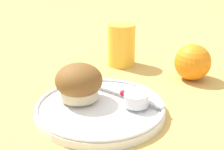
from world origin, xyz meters
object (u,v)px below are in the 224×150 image
(orange_fruit, at_px, (193,62))
(butter_knife, at_px, (124,94))
(juice_glass, at_px, (121,45))
(muffin, at_px, (79,83))

(orange_fruit, bearing_deg, butter_knife, -104.09)
(orange_fruit, distance_m, juice_glass, 0.19)
(butter_knife, bearing_deg, juice_glass, 128.40)
(juice_glass, bearing_deg, muffin, -72.08)
(orange_fruit, height_order, juice_glass, juice_glass)
(juice_glass, bearing_deg, butter_knife, -51.84)
(muffin, xyz_separation_m, orange_fruit, (0.11, 0.26, -0.01))
(muffin, distance_m, orange_fruit, 0.28)
(orange_fruit, relative_size, juice_glass, 0.78)
(muffin, height_order, juice_glass, juice_glass)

